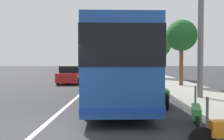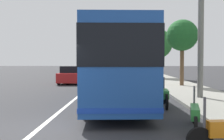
{
  "view_description": "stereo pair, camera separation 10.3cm",
  "coord_description": "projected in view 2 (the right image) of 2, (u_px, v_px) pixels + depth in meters",
  "views": [
    {
      "loc": [
        -7.31,
        -2.33,
        2.01
      ],
      "look_at": [
        6.48,
        -1.99,
        1.56
      ],
      "focal_mm": 40.76,
      "sensor_mm": 36.0,
      "label": 1
    },
    {
      "loc": [
        -7.3,
        -2.44,
        2.01
      ],
      "look_at": [
        6.48,
        -1.99,
        1.56
      ],
      "focal_mm": 40.76,
      "sensor_mm": 36.0,
      "label": 2
    }
  ],
  "objects": [
    {
      "name": "motorcycle_by_tree",
      "position": [
        195.0,
        114.0,
        7.52
      ],
      "size": [
        2.16,
        0.63,
        1.23
      ],
      "rotation": [
        0.0,
        0.0,
        -0.25
      ],
      "color": "black",
      "rests_on": "ground"
    },
    {
      "name": "coach_bus",
      "position": [
        114.0,
        62.0,
        12.86
      ],
      "size": [
        11.45,
        3.14,
        3.48
      ],
      "rotation": [
        0.0,
        0.0,
        0.06
      ],
      "color": "#1E4C9E",
      "rests_on": "ground"
    },
    {
      "name": "lane_divider_line",
      "position": [
        85.0,
        91.0,
        17.43
      ],
      "size": [
        110.0,
        0.16,
        0.01
      ],
      "primitive_type": "cube",
      "color": "silver",
      "rests_on": "ground"
    },
    {
      "name": "sidewalk_curb",
      "position": [
        189.0,
        90.0,
        17.2
      ],
      "size": [
        110.0,
        3.6,
        0.14
      ],
      "primitive_type": "cube",
      "color": "gray",
      "rests_on": "ground"
    },
    {
      "name": "motorcycle_mid_row",
      "position": [
        165.0,
        96.0,
        11.32
      ],
      "size": [
        2.16,
        0.33,
        1.29
      ],
      "rotation": [
        0.0,
        0.0,
        -0.09
      ],
      "color": "black",
      "rests_on": "ground"
    },
    {
      "name": "car_oncoming",
      "position": [
        117.0,
        68.0,
        52.91
      ],
      "size": [
        4.06,
        2.18,
        1.57
      ],
      "rotation": [
        0.0,
        0.0,
        -0.08
      ],
      "color": "gold",
      "rests_on": "ground"
    },
    {
      "name": "utility_pole",
      "position": [
        201.0,
        21.0,
        13.22
      ],
      "size": [
        0.3,
        0.3,
        8.22
      ],
      "primitive_type": "cylinder",
      "color": "slate",
      "rests_on": "ground"
    },
    {
      "name": "ground_plane",
      "position": [
        37.0,
        130.0,
        7.44
      ],
      "size": [
        220.0,
        220.0,
        0.0
      ],
      "primitive_type": "plane",
      "color": "#2D2D30"
    },
    {
      "name": "car_far_distant",
      "position": [
        72.0,
        75.0,
        23.37
      ],
      "size": [
        4.2,
        1.97,
        1.6
      ],
      "rotation": [
        0.0,
        0.0,
        3.13
      ],
      "color": "red",
      "rests_on": "ground"
    },
    {
      "name": "roadside_tree_mid_block",
      "position": [
        182.0,
        36.0,
        19.98
      ],
      "size": [
        2.46,
        2.46,
        5.32
      ],
      "color": "brown",
      "rests_on": "ground"
    },
    {
      "name": "car_ahead_same_lane",
      "position": [
        93.0,
        69.0,
        43.05
      ],
      "size": [
        4.65,
        1.97,
        1.54
      ],
      "rotation": [
        0.0,
        0.0,
        3.11
      ],
      "color": "gold",
      "rests_on": "ground"
    },
    {
      "name": "car_side_street",
      "position": [
        122.0,
        69.0,
        44.57
      ],
      "size": [
        4.13,
        2.06,
        1.49
      ],
      "rotation": [
        0.0,
        0.0,
        -0.06
      ],
      "color": "black",
      "rests_on": "ground"
    },
    {
      "name": "roadside_tree_far_block",
      "position": [
        158.0,
        44.0,
        29.84
      ],
      "size": [
        3.45,
        3.45,
        5.84
      ],
      "color": "brown",
      "rests_on": "ground"
    }
  ]
}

